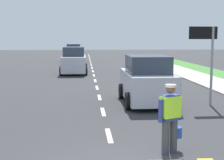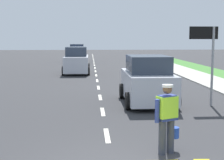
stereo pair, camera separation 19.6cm
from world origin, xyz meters
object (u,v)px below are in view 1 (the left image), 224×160
car_oncoming_second (74,61)px  road_worker (171,115)px  car_outgoing_ahead (147,81)px  car_oncoming_third (74,54)px  lane_direction_sign (207,47)px

car_oncoming_second → road_worker: bearing=-81.0°
car_oncoming_second → car_outgoing_ahead: (3.43, -12.00, -0.02)m
road_worker → car_oncoming_third: bearing=96.2°
road_worker → car_oncoming_second: 18.24m
road_worker → car_outgoing_ahead: size_ratio=0.43×
car_oncoming_second → car_oncoming_third: 11.85m
car_oncoming_second → car_oncoming_third: car_oncoming_second is taller
lane_direction_sign → car_oncoming_third: 25.26m
road_worker → car_outgoing_ahead: car_outgoing_ahead is taller
road_worker → car_oncoming_third: car_oncoming_third is taller
road_worker → car_outgoing_ahead: bearing=84.5°
road_worker → lane_direction_sign: size_ratio=0.52×
road_worker → car_oncoming_third: size_ratio=0.39×
lane_direction_sign → car_outgoing_ahead: (-2.28, 0.63, -1.47)m
lane_direction_sign → car_outgoing_ahead: bearing=164.7°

